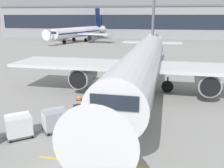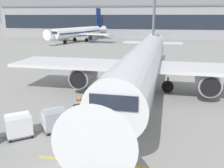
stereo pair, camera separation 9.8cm
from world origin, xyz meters
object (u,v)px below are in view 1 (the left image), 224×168
(safety_cone_wingtip, at_px, (89,101))
(safety_cone_nose_mark, at_px, (79,97))
(belt_loader, at_px, (91,109))
(ground_crew_by_carts, at_px, (83,121))
(safety_cone_engine_keepout, at_px, (104,87))
(ground_crew_by_loader, at_px, (99,112))
(baggage_cart_second, at_px, (19,125))
(baggage_cart_lead, at_px, (55,119))
(distant_airplane, at_px, (78,32))
(parked_airplane, at_px, (143,62))

(safety_cone_wingtip, relative_size, safety_cone_nose_mark, 0.98)
(belt_loader, bearing_deg, ground_crew_by_carts, -86.82)
(safety_cone_engine_keepout, xyz_separation_m, safety_cone_nose_mark, (-1.95, -4.60, -0.01))
(ground_crew_by_loader, height_order, safety_cone_nose_mark, ground_crew_by_loader)
(ground_crew_by_loader, distance_m, safety_cone_nose_mark, 6.84)
(ground_crew_by_carts, height_order, safety_cone_wingtip, ground_crew_by_carts)
(ground_crew_by_loader, bearing_deg, baggage_cart_second, -144.82)
(baggage_cart_second, relative_size, safety_cone_wingtip, 4.01)
(belt_loader, xyz_separation_m, safety_cone_engine_keepout, (-0.69, 9.40, -0.48))
(belt_loader, xyz_separation_m, ground_crew_by_carts, (0.18, -3.23, 0.18))
(safety_cone_wingtip, bearing_deg, safety_cone_engine_keepout, 85.11)
(ground_crew_by_loader, relative_size, safety_cone_nose_mark, 2.60)
(belt_loader, bearing_deg, safety_cone_wingtip, 107.50)
(baggage_cart_lead, distance_m, ground_crew_by_loader, 4.00)
(safety_cone_nose_mark, relative_size, distant_airplane, 0.02)
(ground_crew_by_carts, bearing_deg, parked_airplane, 71.23)
(parked_airplane, bearing_deg, safety_cone_nose_mark, -148.94)
(baggage_cart_lead, height_order, safety_cone_wingtip, baggage_cart_lead)
(safety_cone_nose_mark, distance_m, distant_airplane, 69.35)
(baggage_cart_lead, height_order, distant_airplane, distant_airplane)
(ground_crew_by_loader, bearing_deg, safety_cone_engine_keepout, 99.34)
(belt_loader, bearing_deg, baggage_cart_second, -133.27)
(belt_loader, distance_m, baggage_cart_lead, 3.97)
(baggage_cart_second, height_order, distant_airplane, distant_airplane)
(belt_loader, distance_m, ground_crew_by_carts, 3.24)
(distant_airplane, bearing_deg, ground_crew_by_carts, -72.23)
(baggage_cart_second, xyz_separation_m, safety_cone_wingtip, (3.43, 8.63, -0.68))
(ground_crew_by_loader, xyz_separation_m, distant_airplane, (-24.57, 71.78, 2.51))
(belt_loader, relative_size, ground_crew_by_carts, 2.71)
(parked_airplane, relative_size, belt_loader, 9.29)
(safety_cone_nose_mark, bearing_deg, belt_loader, -61.12)
(belt_loader, height_order, baggage_cart_lead, belt_loader)
(baggage_cart_lead, xyz_separation_m, ground_crew_by_loader, (3.25, 2.34, -0.00))
(distant_airplane, bearing_deg, baggage_cart_second, -75.95)
(ground_crew_by_loader, relative_size, distant_airplane, 0.05)
(ground_crew_by_carts, bearing_deg, ground_crew_by_loader, 70.14)
(belt_loader, bearing_deg, baggage_cart_lead, -124.37)
(ground_crew_by_carts, height_order, safety_cone_engine_keepout, ground_crew_by_carts)
(safety_cone_engine_keepout, distance_m, distant_airplane, 65.63)
(baggage_cart_second, relative_size, ground_crew_by_carts, 1.51)
(safety_cone_wingtip, bearing_deg, baggage_cart_second, -111.66)
(baggage_cart_lead, height_order, baggage_cart_second, same)
(parked_airplane, relative_size, baggage_cart_lead, 16.71)
(ground_crew_by_carts, bearing_deg, safety_cone_nose_mark, 109.41)
(parked_airplane, distance_m, baggage_cart_lead, 14.24)
(safety_cone_wingtip, xyz_separation_m, distant_airplane, (-22.39, 67.10, 3.19))
(ground_crew_by_carts, relative_size, distant_airplane, 0.05)
(parked_airplane, relative_size, safety_cone_wingtip, 67.06)
(parked_airplane, height_order, baggage_cart_second, parked_airplane)
(ground_crew_by_carts, bearing_deg, baggage_cart_lead, -178.83)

